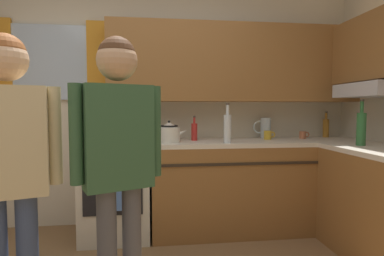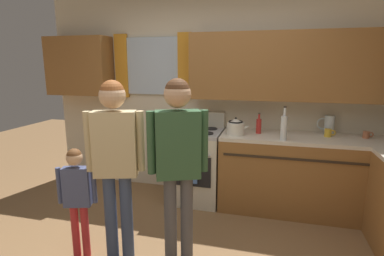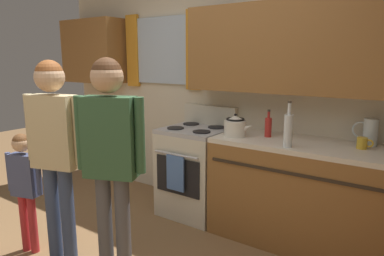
# 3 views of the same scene
# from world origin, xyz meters

# --- Properties ---
(back_wall_unit) EXTENTS (4.60, 0.42, 2.60)m
(back_wall_unit) POSITION_xyz_m (0.11, 1.81, 1.46)
(back_wall_unit) COLOR beige
(back_wall_unit) RESTS_ON ground
(kitchen_counter_run) EXTENTS (2.15, 1.79, 0.90)m
(kitchen_counter_run) POSITION_xyz_m (1.50, 1.23, 0.45)
(kitchen_counter_run) COLOR brown
(kitchen_counter_run) RESTS_ON ground
(stove_oven) EXTENTS (0.62, 0.67, 1.10)m
(stove_oven) POSITION_xyz_m (-0.18, 1.54, 0.47)
(stove_oven) COLOR beige
(stove_oven) RESTS_ON ground
(bottle_wine_green) EXTENTS (0.08, 0.08, 0.39)m
(bottle_wine_green) POSITION_xyz_m (1.94, 1.00, 1.05)
(bottle_wine_green) COLOR #2D6633
(bottle_wine_green) RESTS_ON kitchen_counter_run
(bottle_tall_clear) EXTENTS (0.07, 0.07, 0.37)m
(bottle_tall_clear) POSITION_xyz_m (0.84, 1.32, 1.04)
(bottle_tall_clear) COLOR silver
(bottle_tall_clear) RESTS_ON kitchen_counter_run
(bottle_oil_amber) EXTENTS (0.06, 0.06, 0.29)m
(bottle_oil_amber) POSITION_xyz_m (2.07, 1.76, 1.01)
(bottle_oil_amber) COLOR #B27223
(bottle_oil_amber) RESTS_ON kitchen_counter_run
(bottle_sauce_red) EXTENTS (0.06, 0.06, 0.25)m
(bottle_sauce_red) POSITION_xyz_m (0.57, 1.58, 0.99)
(bottle_sauce_red) COLOR red
(bottle_sauce_red) RESTS_ON kitchen_counter_run
(mug_mustard_yellow) EXTENTS (0.12, 0.08, 0.09)m
(mug_mustard_yellow) POSITION_xyz_m (1.34, 1.60, 0.95)
(mug_mustard_yellow) COLOR gold
(mug_mustard_yellow) RESTS_ON kitchen_counter_run
(cup_terracotta) EXTENTS (0.11, 0.07, 0.08)m
(cup_terracotta) POSITION_xyz_m (1.74, 1.64, 0.94)
(cup_terracotta) COLOR #B76642
(cup_terracotta) RESTS_ON kitchen_counter_run
(stovetop_kettle) EXTENTS (0.27, 0.20, 0.21)m
(stovetop_kettle) POSITION_xyz_m (0.32, 1.44, 1.00)
(stovetop_kettle) COLOR silver
(stovetop_kettle) RESTS_ON kitchen_counter_run
(water_pitcher) EXTENTS (0.19, 0.11, 0.22)m
(water_pitcher) POSITION_xyz_m (1.36, 1.75, 1.01)
(water_pitcher) COLOR silver
(water_pitcher) RESTS_ON kitchen_counter_run
(adult_holding_child) EXTENTS (0.47, 0.25, 1.58)m
(adult_holding_child) POSITION_xyz_m (-0.54, 0.19, 0.99)
(adult_holding_child) COLOR #38476B
(adult_holding_child) RESTS_ON ground
(adult_in_plaid) EXTENTS (0.46, 0.28, 1.60)m
(adult_in_plaid) POSITION_xyz_m (-0.02, 0.26, 1.01)
(adult_in_plaid) COLOR #4C4C51
(adult_in_plaid) RESTS_ON ground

